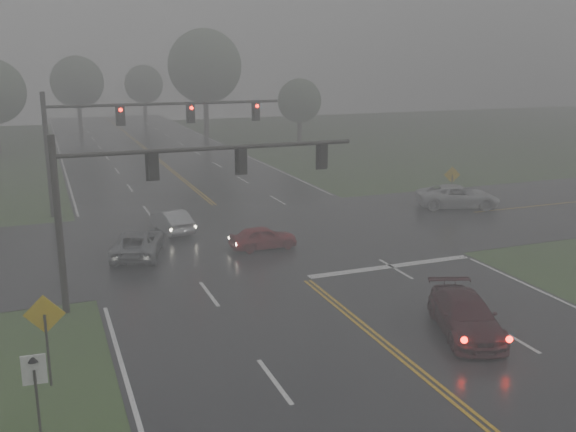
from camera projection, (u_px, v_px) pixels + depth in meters
name	position (u px, v px, depth m)	size (l,w,h in m)	color
main_road	(263.00, 245.00, 34.00)	(18.00, 160.00, 0.02)	black
cross_street	(252.00, 236.00, 35.81)	(120.00, 14.00, 0.02)	black
stop_bar	(391.00, 267.00, 30.52)	(8.50, 0.50, 0.01)	silver
sedan_maroon	(464.00, 333.00, 23.19)	(1.92, 4.73, 1.37)	#330910
sedan_red	(263.00, 249.00, 33.39)	(1.41, 3.50, 1.19)	maroon
sedan_silver	(172.00, 232.00, 36.58)	(1.36, 3.89, 1.28)	#A2A5AA
car_grey	(139.00, 256.00, 32.16)	(2.19, 4.74, 1.32)	slate
pickup_white	(457.00, 208.00, 42.45)	(2.48, 5.38, 1.49)	#BABCBE
signal_gantry_near	(157.00, 183.00, 25.26)	(12.30, 0.31, 6.97)	black
signal_gantry_far	(126.00, 126.00, 40.40)	(15.11, 0.39, 7.70)	black
sign_diamond_west	(45.00, 325.00, 19.08)	(1.20, 0.30, 2.92)	black
sign_arrow_white	(36.00, 385.00, 15.84)	(0.59, 0.11, 2.66)	black
sign_diamond_east	(452.00, 179.00, 42.53)	(1.09, 0.31, 2.67)	black
tree_ne_a	(205.00, 66.00, 76.97)	(8.87, 8.87, 13.02)	#2F241E
tree_n_mid	(77.00, 82.00, 82.33)	(6.71, 6.71, 9.86)	#2F241E
tree_e_near	(299.00, 101.00, 72.82)	(4.99, 4.99, 7.33)	#2F241E
tree_n_far	(144.00, 84.00, 96.93)	(5.80, 5.80, 8.52)	#2F241E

